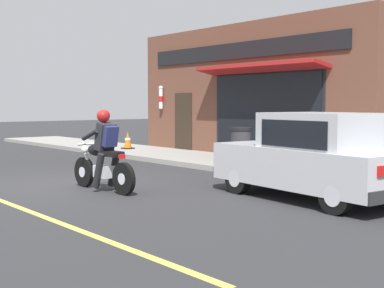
{
  "coord_description": "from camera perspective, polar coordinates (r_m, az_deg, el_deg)",
  "views": [
    {
      "loc": [
        -5.22,
        -10.41,
        1.73
      ],
      "look_at": [
        1.39,
        -2.5,
        0.95
      ],
      "focal_mm": 50.0,
      "sensor_mm": 36.0,
      "label": 1
    }
  ],
  "objects": [
    {
      "name": "car_hatchback",
      "position": [
        9.86,
        12.87,
        -1.4
      ],
      "size": [
        1.98,
        3.91,
        1.57
      ],
      "color": "black",
      "rests_on": "ground"
    },
    {
      "name": "storefront_building",
      "position": [
        16.77,
        5.48,
        5.59
      ],
      "size": [
        1.25,
        9.54,
        4.2
      ],
      "color": "brown",
      "rests_on": "ground"
    },
    {
      "name": "sidewalk_curb",
      "position": [
        17.05,
        -2.09,
        -1.26
      ],
      "size": [
        2.6,
        22.0,
        0.14
      ],
      "primitive_type": "cube",
      "color": "gray",
      "rests_on": "ground"
    },
    {
      "name": "ground_plane",
      "position": [
        11.78,
        -13.13,
        -4.23
      ],
      "size": [
        80.0,
        80.0,
        0.0
      ],
      "primitive_type": "plane",
      "color": "#2B2B2D"
    },
    {
      "name": "trash_bin",
      "position": [
        13.97,
        5.22,
        -0.18
      ],
      "size": [
        0.56,
        0.56,
        0.98
      ],
      "color": "#2D2D33",
      "rests_on": "sidewalk_curb"
    },
    {
      "name": "traffic_cone",
      "position": [
        18.98,
        -6.87,
        0.37
      ],
      "size": [
        0.36,
        0.36,
        0.6
      ],
      "color": "black",
      "rests_on": "sidewalk_curb"
    },
    {
      "name": "motorcycle_with_rider",
      "position": [
        10.72,
        -9.43,
        -1.37
      ],
      "size": [
        0.57,
        2.02,
        1.62
      ],
      "color": "black",
      "rests_on": "ground"
    }
  ]
}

